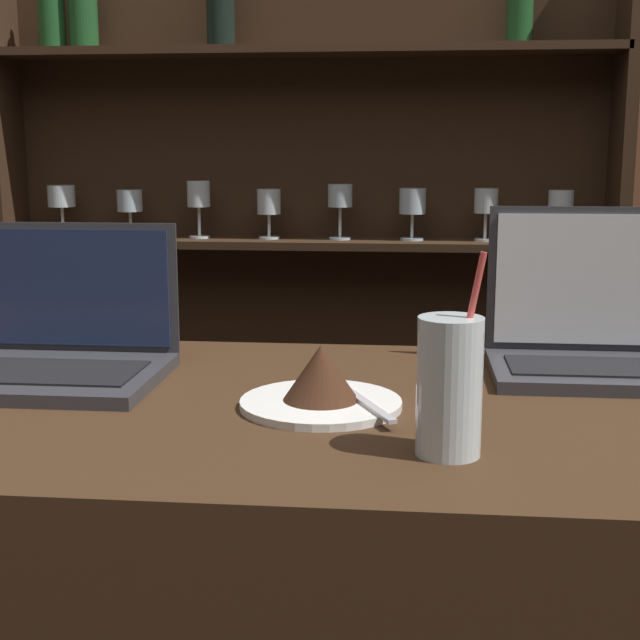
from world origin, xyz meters
TOP-DOWN VIEW (x-y plane):
  - back_wall at (0.00, 1.63)m, footprint 7.00×0.06m
  - back_shelf at (-0.11, 1.55)m, footprint 1.58×0.18m
  - laptop_near at (-0.33, 0.43)m, footprint 0.32×0.25m
  - laptop_far at (0.44, 0.53)m, footprint 0.31×0.21m
  - cake_plate at (0.06, 0.32)m, footprint 0.20×0.20m
  - water_glass at (0.21, 0.16)m, footprint 0.07×0.07m

SIDE VIEW (x-z plane):
  - cake_plate at x=0.06m, z-range 0.95..1.03m
  - back_shelf at x=-0.11m, z-range 0.05..1.94m
  - laptop_near at x=-0.33m, z-range 0.90..1.11m
  - laptop_far at x=0.44m, z-range 0.90..1.13m
  - water_glass at x=0.21m, z-range 0.93..1.14m
  - back_wall at x=0.00m, z-range 0.00..2.70m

